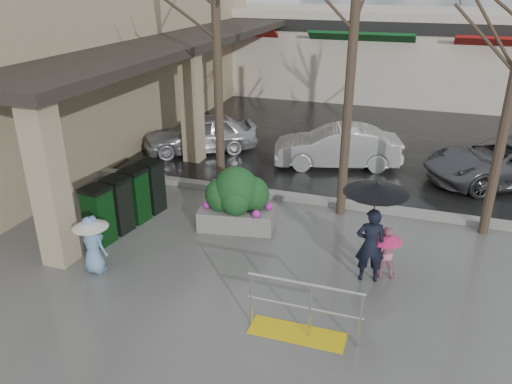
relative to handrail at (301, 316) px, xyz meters
The scene contains 17 objects.
ground 1.85m from the handrail, 138.58° to the left, with size 120.00×120.00×0.00m, color #51514F.
street_asphalt 23.24m from the handrail, 93.36° to the left, with size 120.00×36.00×0.01m, color black.
curb 5.38m from the handrail, 104.66° to the left, with size 120.00×0.30×0.15m, color gray.
near_building 14.32m from the handrail, 138.39° to the left, with size 6.00×18.00×8.00m, color tan.
canopy_slab 11.54m from the handrail, 123.81° to the left, with size 2.80×18.00×0.25m, color #2D2823.
pillar_front 5.48m from the handrail, behind, with size 0.55×0.55×3.50m, color tan.
pillar_back 9.02m from the handrail, 126.15° to the left, with size 0.55×0.55×3.50m, color tan.
storefront_row 19.25m from the handrail, 88.07° to the left, with size 34.00×6.74×4.00m.
handrail is the anchor object (origin of this frame).
woman 2.36m from the handrail, 67.34° to the left, with size 1.20×1.20×2.08m.
child_pink 2.52m from the handrail, 64.16° to the left, with size 0.65×0.65×1.06m.
child_blue 4.41m from the handrail, behind, with size 0.70×0.70×1.21m.
planter 4.03m from the handrail, 125.51° to the left, with size 1.84×1.14×1.51m.
news_boxes 5.45m from the handrail, 152.09° to the left, with size 0.88×2.41×1.32m.
car_a 9.69m from the handrail, 123.96° to the left, with size 1.49×3.70×1.26m, color #BCBDC2.
car_b 8.15m from the handrail, 96.05° to the left, with size 1.33×3.82×1.26m, color silver.
car_c 9.15m from the handrail, 64.73° to the left, with size 2.09×4.53×1.26m, color #57595E.
Camera 1 is at (2.75, -7.71, 5.46)m, focal length 35.00 mm.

